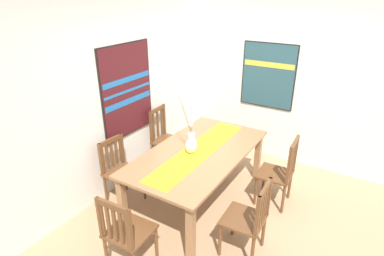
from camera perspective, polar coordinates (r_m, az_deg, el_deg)
The scene contains 13 objects.
ground_plane at distance 4.11m, azimuth 8.48°, elevation -16.33°, with size 6.40×6.40×0.03m, color #A37F5B.
wall_back at distance 4.38m, azimuth -13.32°, elevation 6.43°, with size 6.40×0.12×2.70m, color silver.
wall_side at distance 5.08m, azimuth 18.04°, elevation 8.36°, with size 0.12×6.40×2.70m, color silver.
dining_table at distance 4.01m, azimuth 1.21°, elevation -5.30°, with size 2.05×1.10×0.75m.
table_runner at distance 3.97m, azimuth 1.22°, elevation -4.16°, with size 1.88×0.36×0.01m, color gold.
centerpiece_vase at distance 3.86m, azimuth -0.15°, elevation -2.86°, with size 0.19×0.25×0.71m.
chair_0 at distance 3.40m, azimuth 10.48°, elevation -15.82°, with size 0.44×0.44×0.90m.
chair_1 at distance 4.23m, azimuth -13.03°, elevation -7.39°, with size 0.45×0.45×0.88m.
chair_2 at distance 3.26m, azimuth -12.07°, elevation -18.06°, with size 0.44×0.44×0.90m.
chair_3 at distance 4.95m, azimuth -4.93°, elevation -1.73°, with size 0.44×0.44×0.96m.
chair_4 at distance 4.20m, azimuth 15.83°, elevation -7.65°, with size 0.44×0.44×0.96m.
painting_on_back_wall at distance 4.40m, azimuth -11.81°, elevation 6.73°, with size 0.96×0.05×1.28m.
painting_on_side_wall at distance 5.11m, azimuth 13.78°, elevation 9.29°, with size 0.05×0.85×1.02m.
Camera 1 is at (-2.93, -1.12, 2.64)m, focal length 29.13 mm.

